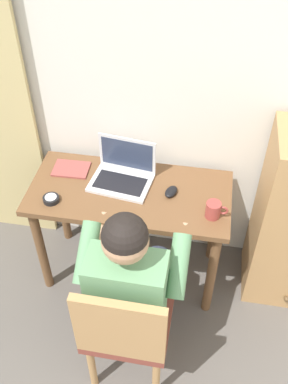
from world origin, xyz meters
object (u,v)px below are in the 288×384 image
Objects in this scene: desk at (130,206)px; desk_clock at (51,199)px; chair at (126,328)px; laptop at (123,173)px; computer_mouse at (171,192)px; notebook_pad at (71,169)px; coffee_mug at (214,210)px; person_seated at (132,275)px.

desk_clock is (-0.41, -0.15, 0.14)m from desk.
laptop is (-0.17, 0.79, 0.30)m from chair.
desk is 0.20m from laptop.
computer_mouse is 0.67m from desk_clock.
chair is 0.99m from notebook_pad.
coffee_mug is (0.24, -0.13, 0.03)m from computer_mouse.
coffee_mug reaches higher than notebook_pad.
person_seated is 13.26× the size of desk_clock.
coffee_mug reaches higher than desk.
laptop is (-0.17, 0.61, 0.12)m from person_seated.
computer_mouse reaches higher than desk_clock.
computer_mouse is at bearing -13.86° from laptop.
chair is 2.36× the size of laptop.
computer_mouse is at bearing 80.53° from chair.
laptop reaches higher than coffee_mug.
computer_mouse is 0.48× the size of notebook_pad.
notebook_pad is 0.89m from coffee_mug.
person_seated reaches higher than desk.
coffee_mug is at bearing -13.88° from desk.
laptop is 0.30m from computer_mouse.
chair is 0.73× the size of person_seated.
person_seated is at bearing -54.18° from notebook_pad.
desk is at bearing -57.54° from laptop.
person_seated is 5.68× the size of notebook_pad.
person_seated is at bearing -131.80° from coffee_mug.
computer_mouse is (0.12, 0.54, 0.08)m from person_seated.
desk is 0.54m from person_seated.
computer_mouse is 0.62m from notebook_pad.
chair is 9.73× the size of desk_clock.
coffee_mug is (0.36, 0.59, 0.29)m from chair.
person_seated reaches higher than coffee_mug.
person_seated reaches higher than laptop.
notebook_pad is at bearing 174.43° from laptop.
coffee_mug reaches higher than computer_mouse.
notebook_pad is at bearing 127.67° from person_seated.
chair reaches higher than computer_mouse.
laptop is at bearing 105.66° from person_seated.
laptop is 0.43m from desk_clock.
person_seated is 0.81m from notebook_pad.
desk_clock is at bearing 145.12° from person_seated.
notebook_pad is (-0.61, 0.10, -0.01)m from computer_mouse.
desk is 1.31× the size of chair.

